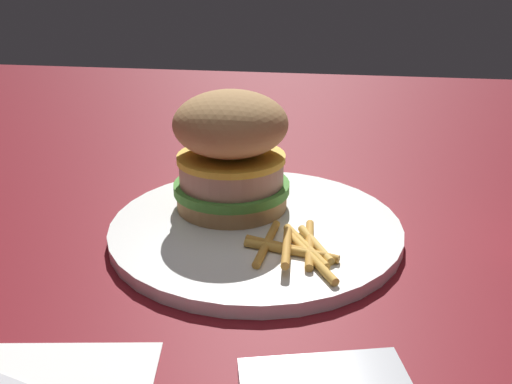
# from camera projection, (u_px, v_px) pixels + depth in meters

# --- Properties ---
(ground_plane) EXTENTS (1.60, 1.60, 0.00)m
(ground_plane) POSITION_uv_depth(u_px,v_px,m) (260.00, 222.00, 0.52)
(ground_plane) COLOR maroon
(plate) EXTENTS (0.27, 0.27, 0.01)m
(plate) POSITION_uv_depth(u_px,v_px,m) (256.00, 227.00, 0.50)
(plate) COLOR white
(plate) RESTS_ON ground_plane
(sandwich) EXTENTS (0.11, 0.11, 0.11)m
(sandwich) POSITION_uv_depth(u_px,v_px,m) (231.00, 151.00, 0.51)
(sandwich) COLOR tan
(sandwich) RESTS_ON plate
(fries_pile) EXTENTS (0.10, 0.08, 0.01)m
(fries_pile) POSITION_uv_depth(u_px,v_px,m) (296.00, 248.00, 0.44)
(fries_pile) COLOR gold
(fries_pile) RESTS_ON plate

